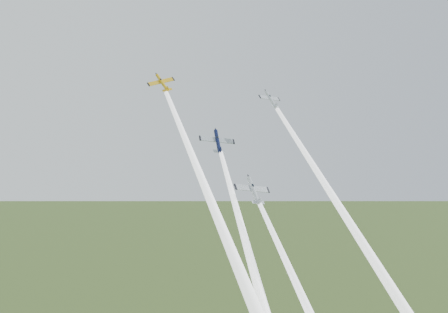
% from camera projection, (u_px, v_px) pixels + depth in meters
% --- Properties ---
extents(plane_yellow, '(8.57, 6.04, 7.39)m').
position_uv_depth(plane_yellow, '(162.00, 83.00, 127.72)').
color(plane_yellow, gold).
extents(smoke_trail_yellow, '(10.38, 44.12, 51.61)m').
position_uv_depth(smoke_trail_yellow, '(215.00, 212.00, 108.50)').
color(smoke_trail_yellow, white).
extents(plane_navy, '(9.41, 6.88, 8.11)m').
position_uv_depth(plane_navy, '(218.00, 141.00, 127.47)').
color(plane_navy, '#0C1235').
extents(smoke_trail_navy, '(4.79, 44.56, 51.77)m').
position_uv_depth(smoke_trail_navy, '(258.00, 285.00, 105.92)').
color(smoke_trail_navy, white).
extents(plane_silver_right, '(7.65, 6.85, 5.90)m').
position_uv_depth(plane_silver_right, '(271.00, 99.00, 131.13)').
color(plane_silver_right, silver).
extents(smoke_trail_silver_right, '(17.74, 47.70, 57.43)m').
position_uv_depth(smoke_trail_silver_right, '(362.00, 242.00, 111.96)').
color(smoke_trail_silver_right, white).
extents(plane_silver_low, '(8.90, 8.01, 8.38)m').
position_uv_depth(plane_silver_low, '(253.00, 190.00, 115.94)').
color(plane_silver_low, silver).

